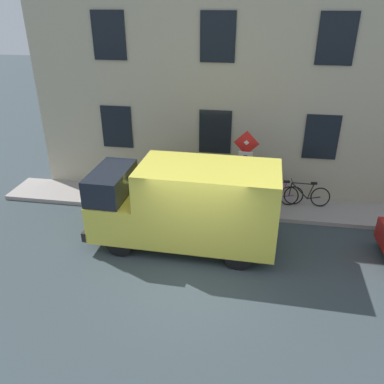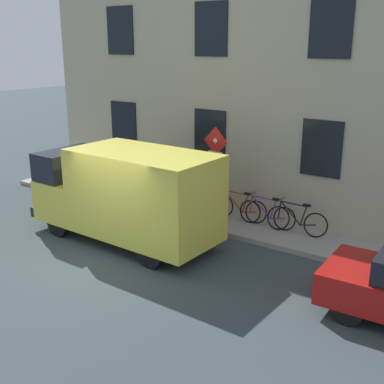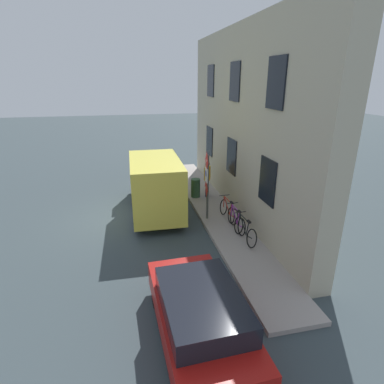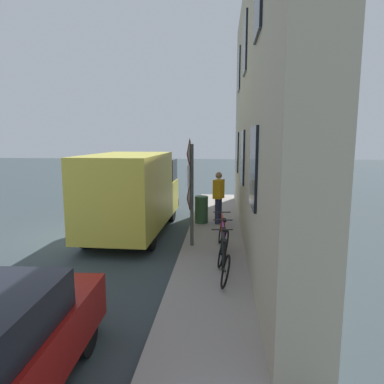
% 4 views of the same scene
% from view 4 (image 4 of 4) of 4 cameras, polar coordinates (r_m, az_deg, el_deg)
% --- Properties ---
extents(ground_plane, '(80.00, 80.00, 0.00)m').
position_cam_4_polar(ground_plane, '(11.11, -16.46, -6.94)').
color(ground_plane, '#354145').
extents(sidewalk_slab, '(1.63, 14.77, 0.14)m').
position_cam_4_polar(sidewalk_slab, '(10.35, 3.65, -7.36)').
color(sidewalk_slab, gray).
rests_on(sidewalk_slab, ground_plane).
extents(building_facade, '(0.75, 12.77, 7.57)m').
position_cam_4_polar(building_facade, '(10.01, 10.70, 13.46)').
color(building_facade, '#B4AB91').
rests_on(building_facade, ground_plane).
extents(sign_post_stacked, '(0.17, 0.56, 2.70)m').
position_cam_4_polar(sign_post_stacked, '(8.93, -0.34, 1.63)').
color(sign_post_stacked, '#474C47').
rests_on(sign_post_stacked, sidewalk_slab).
extents(delivery_van, '(2.12, 5.38, 2.50)m').
position_cam_4_polar(delivery_van, '(10.81, -9.68, 0.10)').
color(delivery_van, '#DFD246').
rests_on(delivery_van, ground_plane).
extents(bicycle_black, '(0.46, 1.72, 0.89)m').
position_cam_4_polar(bicycle_black, '(7.20, 5.19, -11.03)').
color(bicycle_black, black).
rests_on(bicycle_black, sidewalk_slab).
extents(bicycle_purple, '(0.46, 1.71, 0.89)m').
position_cam_4_polar(bicycle_purple, '(8.04, 5.18, -8.88)').
color(bicycle_purple, black).
rests_on(bicycle_purple, sidewalk_slab).
extents(bicycle_red, '(0.46, 1.72, 0.89)m').
position_cam_4_polar(bicycle_red, '(8.89, 5.16, -7.14)').
color(bicycle_red, black).
rests_on(bicycle_red, sidewalk_slab).
extents(pedestrian, '(0.39, 0.47, 1.72)m').
position_cam_4_polar(pedestrian, '(11.46, 4.40, -0.63)').
color(pedestrian, '#262B47').
rests_on(pedestrian, sidewalk_slab).
extents(litter_bin, '(0.44, 0.44, 0.90)m').
position_cam_4_polar(litter_bin, '(11.61, 1.56, -2.91)').
color(litter_bin, '#2D5133').
rests_on(litter_bin, sidewalk_slab).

